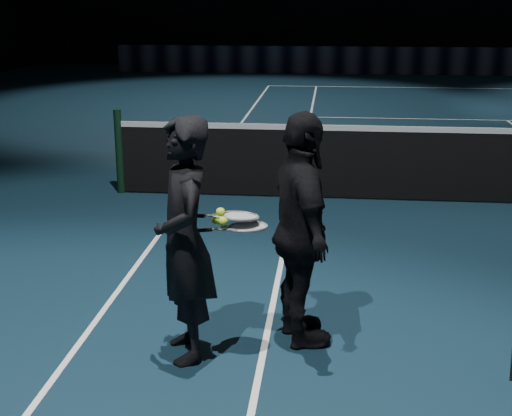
# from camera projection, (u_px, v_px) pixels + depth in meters

# --- Properties ---
(net_post_left) EXTENTS (0.10, 0.10, 1.10)m
(net_post_left) POSITION_uv_depth(u_px,v_px,m) (119.00, 152.00, 9.27)
(net_post_left) COLOR black
(net_post_left) RESTS_ON floor
(sponsor_backdrop) EXTENTS (22.00, 0.15, 0.90)m
(sponsor_backdrop) POSITION_uv_depth(u_px,v_px,m) (444.00, 61.00, 23.43)
(sponsor_backdrop) COLOR black
(sponsor_backdrop) RESTS_ON floor
(player_a) EXTENTS (0.61, 0.74, 1.73)m
(player_a) POSITION_uv_depth(u_px,v_px,m) (184.00, 241.00, 4.92)
(player_a) COLOR black
(player_a) RESTS_ON floor
(player_b) EXTENTS (0.71, 1.10, 1.73)m
(player_b) POSITION_uv_depth(u_px,v_px,m) (302.00, 231.00, 5.12)
(player_b) COLOR black
(player_b) RESTS_ON floor
(racket_lower) EXTENTS (0.71, 0.44, 0.03)m
(racket_lower) POSITION_uv_depth(u_px,v_px,m) (248.00, 227.00, 5.01)
(racket_lower) COLOR black
(racket_lower) RESTS_ON player_a
(racket_upper) EXTENTS (0.71, 0.48, 0.10)m
(racket_upper) POSITION_uv_depth(u_px,v_px,m) (239.00, 216.00, 5.01)
(racket_upper) COLOR black
(racket_upper) RESTS_ON player_b
(tennis_balls) EXTENTS (0.12, 0.10, 0.12)m
(tennis_balls) POSITION_uv_depth(u_px,v_px,m) (220.00, 218.00, 4.94)
(tennis_balls) COLOR #B5F032
(tennis_balls) RESTS_ON racket_upper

